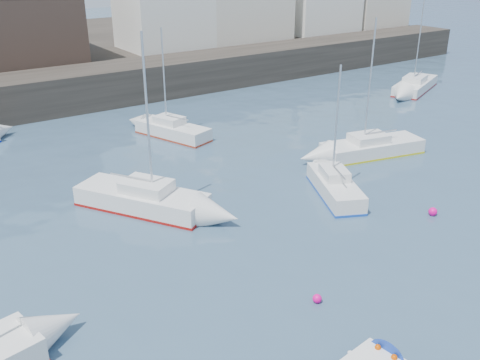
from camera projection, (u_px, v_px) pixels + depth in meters
water at (439, 337)px, 18.15m from camera, size 220.00×220.00×0.00m
quay_wall at (83, 88)px, 44.02m from camera, size 90.00×5.00×3.00m
land_strip at (26, 56)px, 57.67m from camera, size 90.00×32.00×2.80m
bldg_east_d at (163, 0)px, 52.28m from camera, size 11.14×11.14×8.95m
sailboat_b at (143, 199)px, 26.81m from camera, size 5.49×6.96×8.81m
sailboat_c at (335, 186)px, 28.34m from camera, size 3.72×5.42×6.85m
sailboat_d at (372, 147)px, 33.85m from camera, size 6.95×3.52×8.48m
sailboat_f at (172, 130)px, 37.07m from camera, size 3.60×5.96×7.38m
sailboat_g at (415, 85)px, 49.10m from camera, size 7.43×4.91×9.00m
buoy_near at (317, 302)px, 19.93m from camera, size 0.35×0.35×0.35m
buoy_mid at (432, 215)px, 26.40m from camera, size 0.43×0.43×0.43m
buoy_far at (159, 205)px, 27.43m from camera, size 0.37×0.37×0.37m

